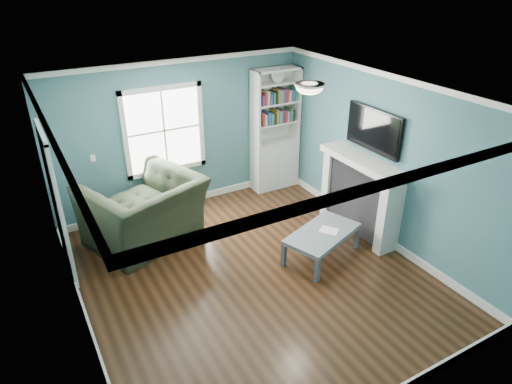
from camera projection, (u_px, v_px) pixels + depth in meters
floor at (252, 275)px, 6.48m from camera, size 5.00×5.00×0.00m
room_walls at (252, 174)px, 5.76m from camera, size 5.00×5.00×5.00m
trim at (252, 198)px, 5.92m from camera, size 4.50×5.00×2.60m
window at (164, 130)px, 7.62m from camera, size 1.40×0.06×1.50m
bookshelf at (275, 142)px, 8.62m from camera, size 0.90×0.35×2.31m
fireplace at (360, 196)px, 7.26m from camera, size 0.44×1.58×1.30m
tv at (374, 130)px, 6.82m from camera, size 0.06×1.10×0.65m
door at (56, 204)px, 6.10m from camera, size 0.12×0.98×2.17m
ceiling_fixture at (309, 87)px, 5.79m from camera, size 0.38×0.38×0.15m
light_switch at (93, 158)px, 7.20m from camera, size 0.08×0.01×0.12m
recliner at (143, 202)px, 6.95m from camera, size 1.87×1.53×1.41m
coffee_table at (322, 235)px, 6.72m from camera, size 1.32×1.01×0.43m
paper_sheet at (329, 230)px, 6.73m from camera, size 0.32×0.33×0.00m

